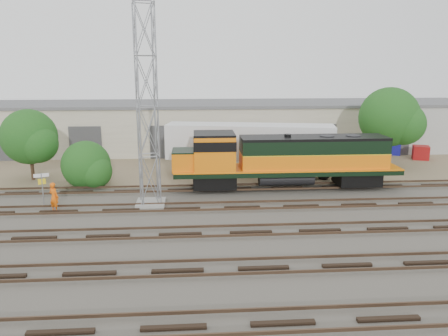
{
  "coord_description": "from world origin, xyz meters",
  "views": [
    {
      "loc": [
        -3.17,
        -26.12,
        9.31
      ],
      "look_at": [
        -1.04,
        4.0,
        2.2
      ],
      "focal_mm": 35.0,
      "sensor_mm": 36.0,
      "label": 1
    }
  ],
  "objects": [
    {
      "name": "ground",
      "position": [
        0.0,
        0.0,
        0.0
      ],
      "size": [
        140.0,
        140.0,
        0.0
      ],
      "primitive_type": "plane",
      "color": "#47423A",
      "rests_on": "ground"
    },
    {
      "name": "tree_west",
      "position": [
        -16.34,
        9.97,
        3.52
      ],
      "size": [
        4.73,
        4.5,
        5.89
      ],
      "color": "#382619",
      "rests_on": "ground"
    },
    {
      "name": "sign_post",
      "position": [
        -13.3,
        2.72,
        1.65
      ],
      "size": [
        0.92,
        0.38,
        2.36
      ],
      "color": "gray",
      "rests_on": "ground"
    },
    {
      "name": "tracks",
      "position": [
        0.0,
        -3.0,
        0.08
      ],
      "size": [
        80.0,
        20.4,
        0.28
      ],
      "color": "black",
      "rests_on": "ground"
    },
    {
      "name": "signal_tower",
      "position": [
        -6.17,
        2.86,
        6.43
      ],
      "size": [
        1.94,
        1.94,
        13.17
      ],
      "rotation": [
        0.0,
        0.0,
        0.26
      ],
      "color": "gray",
      "rests_on": "ground"
    },
    {
      "name": "tree_mid",
      "position": [
        -11.45,
        7.85,
        1.59
      ],
      "size": [
        4.01,
        3.82,
        3.82
      ],
      "color": "#382619",
      "rests_on": "ground"
    },
    {
      "name": "locomotive",
      "position": [
        3.61,
        6.0,
        2.38
      ],
      "size": [
        17.29,
        3.03,
        4.15
      ],
      "color": "black",
      "rests_on": "tracks"
    },
    {
      "name": "dumpster_red",
      "position": [
        19.78,
        15.72,
        0.7
      ],
      "size": [
        1.89,
        1.84,
        1.4
      ],
      "primitive_type": "cube",
      "rotation": [
        0.0,
        0.0,
        -0.36
      ],
      "color": "maroon",
      "rests_on": "ground"
    },
    {
      "name": "semi_trailer",
      "position": [
        1.98,
        10.71,
        2.76
      ],
      "size": [
        14.56,
        5.46,
        4.39
      ],
      "rotation": [
        0.0,
        0.0,
        -0.19
      ],
      "color": "silver",
      "rests_on": "ground"
    },
    {
      "name": "dirt_strip",
      "position": [
        0.0,
        15.0,
        0.01
      ],
      "size": [
        80.0,
        16.0,
        0.02
      ],
      "primitive_type": "cube",
      "color": "#726047",
      "rests_on": "ground"
    },
    {
      "name": "worker",
      "position": [
        -12.29,
        1.73,
        0.98
      ],
      "size": [
        0.85,
        0.76,
        1.96
      ],
      "primitive_type": "imported",
      "rotation": [
        0.0,
        0.0,
        2.62
      ],
      "color": "#F45F0D",
      "rests_on": "ground"
    },
    {
      "name": "dumpster_blue",
      "position": [
        18.05,
        18.43,
        0.75
      ],
      "size": [
        2.06,
        2.01,
        1.5
      ],
      "primitive_type": "cube",
      "rotation": [
        0.0,
        0.0,
        -0.4
      ],
      "color": "navy",
      "rests_on": "ground"
    },
    {
      "name": "tree_east",
      "position": [
        15.19,
        12.83,
        4.52
      ],
      "size": [
        5.76,
        5.49,
        7.41
      ],
      "color": "#382619",
      "rests_on": "ground"
    },
    {
      "name": "warehouse",
      "position": [
        0.04,
        22.98,
        2.65
      ],
      "size": [
        58.4,
        10.4,
        5.3
      ],
      "color": "beige",
      "rests_on": "ground"
    }
  ]
}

